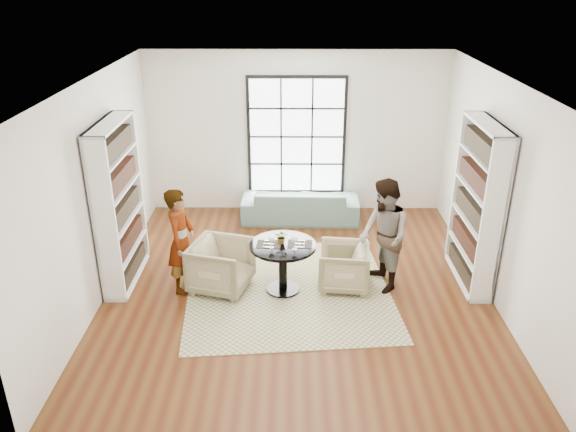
{
  "coord_description": "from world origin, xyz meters",
  "views": [
    {
      "loc": [
        -0.08,
        -7.08,
        4.32
      ],
      "look_at": [
        -0.14,
        0.4,
        0.98
      ],
      "focal_mm": 35.0,
      "sensor_mm": 36.0,
      "label": 1
    }
  ],
  "objects_px": {
    "armchair_left": "(221,266)",
    "flower_centerpiece": "(282,237)",
    "pedestal_table": "(283,257)",
    "wine_glass_right": "(295,240)",
    "person_right": "(384,236)",
    "armchair_right": "(344,267)",
    "sofa": "(300,204)",
    "person_left": "(181,241)",
    "wine_glass_left": "(272,240)"
  },
  "relations": [
    {
      "from": "armchair_left",
      "to": "person_right",
      "type": "height_order",
      "value": "person_right"
    },
    {
      "from": "pedestal_table",
      "to": "sofa",
      "type": "bearing_deg",
      "value": 83.66
    },
    {
      "from": "pedestal_table",
      "to": "wine_glass_left",
      "type": "distance_m",
      "value": 0.38
    },
    {
      "from": "sofa",
      "to": "wine_glass_right",
      "type": "bearing_deg",
      "value": 88.96
    },
    {
      "from": "pedestal_table",
      "to": "flower_centerpiece",
      "type": "height_order",
      "value": "flower_centerpiece"
    },
    {
      "from": "pedestal_table",
      "to": "wine_glass_right",
      "type": "distance_m",
      "value": 0.42
    },
    {
      "from": "armchair_right",
      "to": "sofa",
      "type": "bearing_deg",
      "value": -159.82
    },
    {
      "from": "wine_glass_left",
      "to": "flower_centerpiece",
      "type": "height_order",
      "value": "flower_centerpiece"
    },
    {
      "from": "person_right",
      "to": "flower_centerpiece",
      "type": "height_order",
      "value": "person_right"
    },
    {
      "from": "armchair_left",
      "to": "person_left",
      "type": "xyz_separation_m",
      "value": [
        -0.55,
        0.0,
        0.41
      ]
    },
    {
      "from": "armchair_left",
      "to": "wine_glass_left",
      "type": "relative_size",
      "value": 4.54
    },
    {
      "from": "armchair_left",
      "to": "wine_glass_left",
      "type": "height_order",
      "value": "wine_glass_left"
    },
    {
      "from": "pedestal_table",
      "to": "wine_glass_right",
      "type": "xyz_separation_m",
      "value": [
        0.16,
        -0.15,
        0.35
      ]
    },
    {
      "from": "wine_glass_right",
      "to": "flower_centerpiece",
      "type": "relative_size",
      "value": 1.05
    },
    {
      "from": "armchair_left",
      "to": "person_right",
      "type": "xyz_separation_m",
      "value": [
        2.32,
        0.06,
        0.46
      ]
    },
    {
      "from": "armchair_left",
      "to": "armchair_right",
      "type": "bearing_deg",
      "value": -72.05
    },
    {
      "from": "pedestal_table",
      "to": "armchair_left",
      "type": "height_order",
      "value": "pedestal_table"
    },
    {
      "from": "armchair_right",
      "to": "person_left",
      "type": "bearing_deg",
      "value": -82.43
    },
    {
      "from": "armchair_left",
      "to": "pedestal_table",
      "type": "bearing_deg",
      "value": -77.77
    },
    {
      "from": "armchair_left",
      "to": "armchair_right",
      "type": "xyz_separation_m",
      "value": [
        1.77,
        0.06,
        -0.04
      ]
    },
    {
      "from": "wine_glass_left",
      "to": "armchair_right",
      "type": "bearing_deg",
      "value": 12.36
    },
    {
      "from": "sofa",
      "to": "armchair_left",
      "type": "relative_size",
      "value": 2.62
    },
    {
      "from": "wine_glass_left",
      "to": "wine_glass_right",
      "type": "bearing_deg",
      "value": -8.34
    },
    {
      "from": "person_right",
      "to": "flower_centerpiece",
      "type": "relative_size",
      "value": 8.42
    },
    {
      "from": "person_left",
      "to": "wine_glass_left",
      "type": "relative_size",
      "value": 8.67
    },
    {
      "from": "pedestal_table",
      "to": "flower_centerpiece",
      "type": "xyz_separation_m",
      "value": [
        -0.02,
        0.04,
        0.3
      ]
    },
    {
      "from": "person_right",
      "to": "armchair_left",
      "type": "bearing_deg",
      "value": -103.63
    },
    {
      "from": "pedestal_table",
      "to": "sofa",
      "type": "xyz_separation_m",
      "value": [
        0.28,
        2.51,
        -0.23
      ]
    },
    {
      "from": "wine_glass_right",
      "to": "flower_centerpiece",
      "type": "bearing_deg",
      "value": 133.22
    },
    {
      "from": "sofa",
      "to": "wine_glass_left",
      "type": "distance_m",
      "value": 2.72
    },
    {
      "from": "armchair_right",
      "to": "pedestal_table",
      "type": "bearing_deg",
      "value": -76.23
    },
    {
      "from": "person_right",
      "to": "wine_glass_right",
      "type": "bearing_deg",
      "value": -92.94
    },
    {
      "from": "armchair_right",
      "to": "wine_glass_right",
      "type": "distance_m",
      "value": 0.96
    },
    {
      "from": "pedestal_table",
      "to": "armchair_left",
      "type": "distance_m",
      "value": 0.91
    },
    {
      "from": "pedestal_table",
      "to": "person_right",
      "type": "relative_size",
      "value": 0.57
    },
    {
      "from": "sofa",
      "to": "wine_glass_right",
      "type": "relative_size",
      "value": 10.34
    },
    {
      "from": "person_left",
      "to": "wine_glass_right",
      "type": "bearing_deg",
      "value": -89.16
    },
    {
      "from": "sofa",
      "to": "armchair_left",
      "type": "bearing_deg",
      "value": 65.94
    },
    {
      "from": "armchair_left",
      "to": "wine_glass_right",
      "type": "relative_size",
      "value": 3.95
    },
    {
      "from": "armchair_left",
      "to": "wine_glass_right",
      "type": "bearing_deg",
      "value": -85.41
    },
    {
      "from": "sofa",
      "to": "armchair_right",
      "type": "bearing_deg",
      "value": 105.51
    },
    {
      "from": "pedestal_table",
      "to": "wine_glass_right",
      "type": "relative_size",
      "value": 4.58
    },
    {
      "from": "armchair_left",
      "to": "flower_centerpiece",
      "type": "bearing_deg",
      "value": -75.32
    },
    {
      "from": "wine_glass_right",
      "to": "person_right",
      "type": "bearing_deg",
      "value": 12.16
    },
    {
      "from": "sofa",
      "to": "person_left",
      "type": "distance_m",
      "value": 3.03
    },
    {
      "from": "armchair_right",
      "to": "wine_glass_left",
      "type": "bearing_deg",
      "value": -71.54
    },
    {
      "from": "person_right",
      "to": "flower_centerpiece",
      "type": "distance_m",
      "value": 1.45
    },
    {
      "from": "armchair_left",
      "to": "flower_centerpiece",
      "type": "height_order",
      "value": "flower_centerpiece"
    },
    {
      "from": "person_right",
      "to": "flower_centerpiece",
      "type": "bearing_deg",
      "value": -101.94
    },
    {
      "from": "pedestal_table",
      "to": "wine_glass_left",
      "type": "height_order",
      "value": "wine_glass_left"
    }
  ]
}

